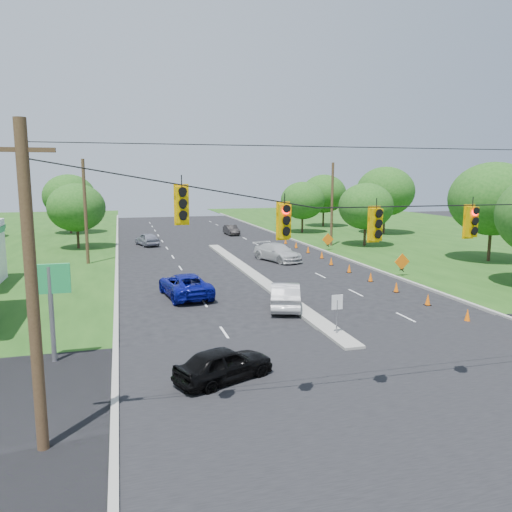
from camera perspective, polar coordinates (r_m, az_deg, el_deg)
name	(u,v)px	position (r m, az deg, el deg)	size (l,w,h in m)	color
ground	(406,388)	(19.33, 16.75, -14.26)	(160.00, 160.00, 0.00)	black
cross_street	(406,388)	(19.33, 16.75, -14.26)	(160.00, 14.00, 0.02)	black
curb_left	(117,263)	(45.57, -15.61, -0.77)	(0.25, 110.00, 0.16)	gray
curb_right	(329,254)	(49.67, 8.36, 0.27)	(0.25, 110.00, 0.16)	gray
median	(254,276)	(37.97, -0.22, -2.36)	(1.00, 34.00, 0.18)	gray
median_sign	(337,307)	(23.85, 9.25, -5.78)	(0.55, 0.06, 2.05)	gray
signal_span	(429,256)	(17.13, 19.12, -0.02)	(25.60, 0.32, 9.00)	#422D1C
utility_pole_far_left	(85,212)	(45.13, -18.91, 4.75)	(0.28, 0.28, 9.00)	#422D1C
utility_pole_far_right	(332,205)	(54.73, 8.68, 5.81)	(0.28, 0.28, 9.00)	#422D1C
cone_1	(467,315)	(28.50, 23.01, -6.26)	(0.32, 0.32, 0.70)	#FF6508
cone_2	(428,300)	(31.21, 19.05, -4.73)	(0.32, 0.32, 0.70)	#FF6508
cone_3	(396,287)	(34.08, 15.74, -3.43)	(0.32, 0.32, 0.70)	#FF6508
cone_4	(371,277)	(37.05, 12.96, -2.33)	(0.32, 0.32, 0.70)	#FF6508
cone_5	(349,268)	(40.10, 10.61, -1.39)	(0.32, 0.32, 0.70)	#FF6508
cone_6	(331,261)	(43.23, 8.59, -0.58)	(0.32, 0.32, 0.70)	#FF6508
cone_7	(322,255)	(46.63, 7.53, 0.15)	(0.32, 0.32, 0.70)	#FF6508
cone_8	(308,249)	(49.84, 5.98, 0.75)	(0.32, 0.32, 0.70)	#FF6508
cone_9	(296,245)	(53.08, 4.61, 1.28)	(0.32, 0.32, 0.70)	#FF6508
cone_10	(286,241)	(56.36, 3.40, 1.75)	(0.32, 0.32, 0.70)	#FF6508
work_sign_1	(402,262)	(39.32, 16.35, -0.71)	(1.27, 0.58, 1.37)	black
work_sign_2	(328,240)	(51.62, 8.22, 1.83)	(1.27, 0.58, 1.37)	black
tree_5	(76,208)	(55.20, -19.84, 5.23)	(5.88, 5.88, 6.86)	black
tree_6	(69,196)	(70.27, -20.58, 6.41)	(6.72, 6.72, 7.84)	black
tree_8	(493,199)	(48.70, 25.44, 5.91)	(7.56, 7.56, 8.82)	black
tree_9	(366,206)	(55.36, 12.43, 5.57)	(5.88, 5.88, 6.86)	black
tree_10	(385,191)	(67.91, 14.56, 7.15)	(7.56, 7.56, 8.82)	black
tree_11	(324,194)	(76.02, 7.75, 7.06)	(6.72, 6.72, 7.84)	black
tree_12	(303,201)	(67.32, 5.35, 6.33)	(5.88, 5.88, 6.86)	black
black_sedan	(224,364)	(18.93, -3.68, -12.23)	(1.55, 3.86, 1.31)	black
white_sedan	(285,295)	(28.87, 3.36, -4.50)	(1.61, 4.61, 1.52)	#B3B1B2
blue_pickup	(185,285)	(31.81, -8.11, -3.31)	(2.50, 5.43, 1.51)	#0A1083
silver_car_far	(277,252)	(44.88, 2.47, 0.42)	(2.18, 5.37, 1.56)	silver
silver_car_oncoming	(147,239)	(56.05, -12.33, 1.89)	(1.69, 4.20, 1.43)	gray
dark_car_receding	(231,230)	(65.06, -2.84, 3.00)	(1.37, 3.92, 1.29)	black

